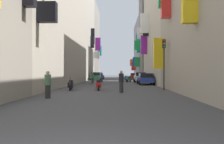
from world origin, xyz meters
The scene contains 22 objects.
ground_plane centered at (0.00, 30.00, 0.00)m, with size 140.00×140.00×0.00m, color #424244.
building_left_mid_b centered at (-8.00, 30.56, 9.14)m, with size 7.33×32.74×18.29m.
building_left_mid_c centered at (-7.99, 53.46, 9.33)m, with size 7.24×13.08×18.68m.
building_right_mid_a centered at (7.99, 27.12, 9.28)m, with size 7.28×15.04×18.57m.
building_right_mid_c centered at (7.98, 40.86, 9.74)m, with size 7.38×7.04×19.51m.
building_right_far centered at (7.99, 52.20, 7.13)m, with size 7.33×15.62×14.27m.
parked_car_green centered at (-3.68, 38.06, 0.78)m, with size 2.02×4.11×1.50m.
parked_car_blue centered at (4.00, 24.23, 0.74)m, with size 1.89×3.98×1.40m.
parked_car_white centered at (3.93, 30.57, 0.78)m, with size 1.85×3.99×1.50m.
parked_car_red centered at (3.96, 43.67, 0.71)m, with size 1.97×4.31×1.32m.
scooter_red centered at (-1.10, 15.70, 0.46)m, with size 0.60×1.96×1.13m.
scooter_green centered at (2.18, 30.59, 0.46)m, with size 0.82×1.74×1.13m.
scooter_silver centered at (-2.86, 43.10, 0.46)m, with size 0.76×1.79×1.13m.
scooter_black centered at (-3.50, 15.58, 0.46)m, with size 0.61×1.96×1.13m.
scooter_blue centered at (1.80, 33.69, 0.46)m, with size 0.57×1.85×1.13m.
scooter_white centered at (-3.88, 46.63, 0.46)m, with size 0.61×1.92×1.13m.
pedestrian_crossing centered at (-3.09, 27.85, 0.76)m, with size 0.38×0.38×1.54m.
pedestrian_near_left centered at (-3.57, 9.79, 0.82)m, with size 0.51×0.51×1.64m.
pedestrian_near_right centered at (0.90, 19.50, 0.77)m, with size 0.53×0.53×1.56m.
pedestrian_mid_street centered at (-2.00, 30.47, 0.77)m, with size 0.41×0.41×1.56m.
pedestrian_far_away centered at (0.86, 13.43, 0.84)m, with size 0.53×0.53×1.68m.
traffic_light_near_corner centered at (4.60, 15.97, 2.99)m, with size 0.26×0.34×4.40m.
Camera 1 is at (0.69, -3.01, 1.58)m, focal length 34.76 mm.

